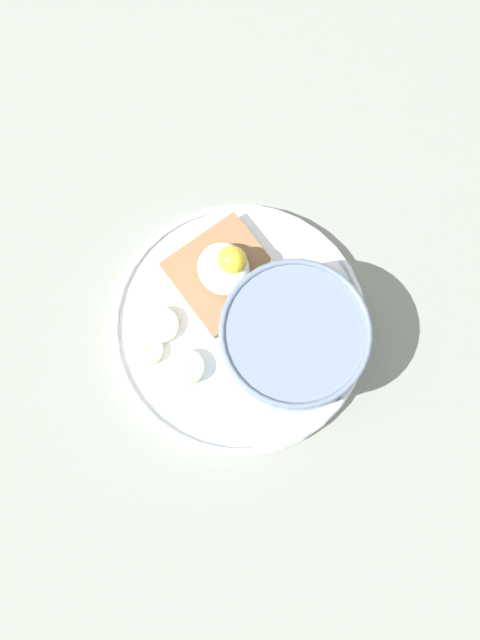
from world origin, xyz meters
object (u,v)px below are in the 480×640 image
(toast_slice, at_px, (224,275))
(banana_slice_front, at_px, (148,350))
(poached_egg, at_px, (226,267))
(banana_slice_back, at_px, (161,325))
(banana_slice_left, at_px, (187,368))
(oatmeal_bowl, at_px, (293,338))

(toast_slice, distance_m, banana_slice_front, 0.11)
(poached_egg, xyz_separation_m, banana_slice_back, (0.02, -0.08, -0.02))
(poached_egg, height_order, banana_slice_back, poached_egg)
(toast_slice, xyz_separation_m, banana_slice_left, (0.07, -0.07, -0.00))
(banana_slice_left, bearing_deg, poached_egg, 130.90)
(banana_slice_left, bearing_deg, toast_slice, 131.71)
(toast_slice, distance_m, banana_slice_back, 0.08)
(banana_slice_left, bearing_deg, oatmeal_bowl, 75.94)
(oatmeal_bowl, distance_m, poached_egg, 0.09)
(banana_slice_left, bearing_deg, banana_slice_front, -142.13)
(banana_slice_back, bearing_deg, oatmeal_bowl, 54.01)
(toast_slice, bearing_deg, banana_slice_front, -71.82)
(oatmeal_bowl, xyz_separation_m, banana_slice_back, (-0.08, -0.10, -0.03))
(oatmeal_bowl, distance_m, banana_slice_left, 0.11)
(oatmeal_bowl, relative_size, banana_slice_front, 3.96)
(toast_slice, height_order, banana_slice_left, same)
(banana_slice_front, bearing_deg, banana_slice_left, 37.87)
(oatmeal_bowl, relative_size, banana_slice_back, 2.95)
(toast_slice, relative_size, banana_slice_left, 2.50)
(toast_slice, height_order, banana_slice_back, toast_slice)
(poached_egg, bearing_deg, banana_slice_back, -78.63)
(banana_slice_front, bearing_deg, banana_slice_back, 127.35)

